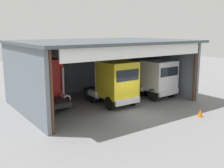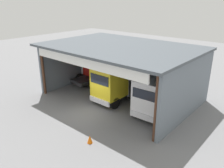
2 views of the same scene
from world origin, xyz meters
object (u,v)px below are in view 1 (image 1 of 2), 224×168
Objects in this scene: truck_red_center_right_bay at (44,82)px; tool_cart at (110,86)px; truck_yellow_right_bay at (115,83)px; traffic_cone at (200,113)px; oil_drum at (63,93)px; truck_white_left_bay at (156,78)px.

truck_red_center_right_bay reaches higher than tool_cart.
truck_yellow_right_bay reaches higher than tool_cart.
tool_cart reaches higher than traffic_cone.
truck_yellow_right_bay is 5.88× the size of oil_drum.
truck_red_center_right_bay is 5.42m from truck_yellow_right_bay.
truck_red_center_right_bay is at bearing -169.45° from tool_cart.
traffic_cone is (3.04, -5.68, -1.54)m from truck_yellow_right_bay.
traffic_cone is (0.63, -9.83, -0.22)m from tool_cart.
truck_red_center_right_bay is at bearing -142.93° from oil_drum.
truck_red_center_right_bay is 7.29m from tool_cart.
truck_yellow_right_bay reaches higher than oil_drum.
tool_cart is at bearing -120.14° from truck_yellow_right_bay.
truck_red_center_right_bay is 5.24× the size of oil_drum.
tool_cart is (4.69, -0.46, 0.06)m from oil_drum.
truck_red_center_right_bay is 11.57m from traffic_cone.
tool_cart is at bearing -5.58° from oil_drum.
truck_yellow_right_bay is at bearing 118.15° from traffic_cone.
truck_yellow_right_bay is 1.14× the size of truck_white_left_bay.
truck_white_left_bay is at bearing 76.52° from traffic_cone.
truck_yellow_right_bay is at bearing -120.17° from tool_cart.
truck_white_left_bay is (9.00, -2.93, -0.21)m from truck_red_center_right_bay.
truck_white_left_bay is 4.83m from tool_cart.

